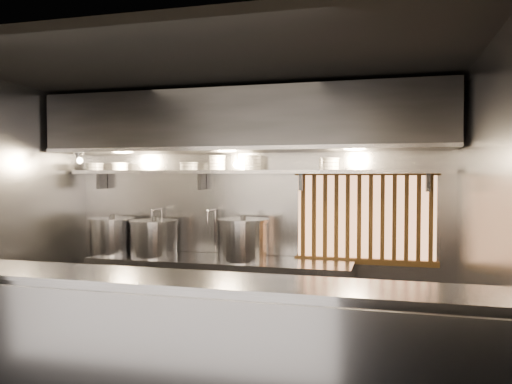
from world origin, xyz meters
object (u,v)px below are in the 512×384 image
at_px(stock_pot_left, 112,236).
at_px(stock_pot_mid, 154,238).
at_px(heat_lamp, 79,156).
at_px(pendant_bulb, 237,165).
at_px(stock_pot_right, 243,239).

height_order(stock_pot_left, stock_pot_mid, stock_pot_left).
bearing_deg(heat_lamp, pendant_bulb, 11.00).
distance_m(heat_lamp, stock_pot_left, 1.02).
height_order(heat_lamp, stock_pot_mid, heat_lamp).
height_order(pendant_bulb, stock_pot_right, pendant_bulb).
bearing_deg(stock_pot_mid, pendant_bulb, 5.63).
xyz_separation_m(stock_pot_mid, stock_pot_right, (1.08, 0.00, 0.02)).
relative_size(pendant_bulb, stock_pot_right, 0.24).
distance_m(pendant_bulb, stock_pot_left, 1.76).
relative_size(heat_lamp, stock_pot_left, 0.48).
xyz_separation_m(pendant_bulb, stock_pot_right, (0.10, -0.09, -0.83)).
bearing_deg(stock_pot_right, stock_pot_left, 178.94).
height_order(heat_lamp, stock_pot_left, heat_lamp).
bearing_deg(stock_pot_mid, stock_pot_left, 176.49).
xyz_separation_m(pendant_bulb, stock_pot_mid, (-0.98, -0.10, -0.85)).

